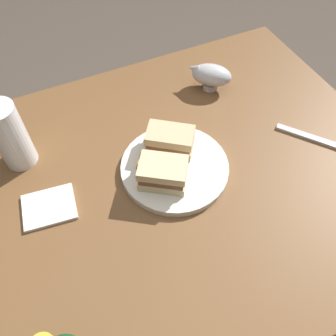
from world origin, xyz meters
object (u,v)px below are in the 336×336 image
Objects in this scene: napkin at (49,207)px; fork at (312,138)px; sandwich_half_right at (162,173)px; pint_glass at (12,140)px; plate at (175,168)px; sandwich_half_left at (170,140)px; gravy_boat at (211,75)px.

fork is at bearing 172.77° from napkin.
fork is at bearing 175.50° from sandwich_half_right.
pint_glass is at bearing -80.52° from napkin.
plate is 0.06m from sandwich_half_left.
napkin is at bearing -11.58° from sandwich_half_right.
sandwich_half_left is at bearing 39.65° from gravy_boat.
sandwich_half_left is 0.30m from napkin.
napkin is (0.30, 0.03, -0.04)m from sandwich_half_left.
sandwich_half_right is (0.06, 0.08, 0.00)m from sandwich_half_left.
sandwich_half_right is at bearing 54.16° from sandwich_half_left.
gravy_boat is (-0.52, -0.04, -0.03)m from pint_glass.
pint_glass is 0.17m from napkin.
sandwich_half_left is 1.00× the size of gravy_boat.
napkin reaches higher than fork.
napkin is 0.64m from fork.
sandwich_half_left reaches higher than gravy_boat.
napkin is (0.24, -0.05, -0.04)m from sandwich_half_right.
gravy_boat reaches higher than fork.
sandwich_half_left is (-0.01, -0.05, 0.04)m from plate.
fork is (-0.66, 0.24, -0.07)m from pint_glass.
napkin is at bearing 44.18° from fork.
plate is 1.37× the size of fork.
pint_glass is (0.31, -0.18, 0.06)m from plate.
fork is (-0.39, 0.03, -0.04)m from sandwich_half_right.
plate is at bearing 175.52° from napkin.
pint_glass reaches higher than fork.
pint_glass is 1.51× the size of napkin.
sandwich_half_left is 0.26m from gravy_boat.
gravy_boat is (-0.21, -0.22, 0.03)m from plate.
sandwich_half_right is at bearing 31.54° from plate.
sandwich_half_left is at bearing -103.23° from plate.
sandwich_half_right is (0.04, 0.03, 0.04)m from plate.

